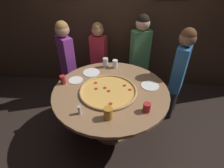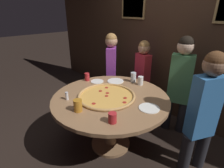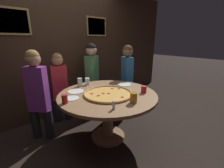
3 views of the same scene
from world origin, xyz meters
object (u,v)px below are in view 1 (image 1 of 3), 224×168
at_px(drink_cup_front_edge, 147,107).
at_px(condiment_shaker, 79,110).
at_px(diner_far_right, 179,71).
at_px(giant_pizza, 108,91).
at_px(diner_centre_back, 99,55).
at_px(drink_cup_centre_back, 115,64).
at_px(white_plate_near_front, 150,86).
at_px(drink_cup_near_left, 63,80).
at_px(white_plate_far_back, 91,72).
at_px(drink_cup_far_right, 106,63).
at_px(diner_far_left, 67,59).
at_px(dining_table, 111,99).
at_px(white_plate_beside_cup, 76,80).
at_px(drink_cup_beside_pizza, 108,113).
at_px(diner_side_right, 140,53).

bearing_deg(drink_cup_front_edge, condiment_shaker, -172.70).
bearing_deg(drink_cup_front_edge, diner_far_right, 56.68).
xyz_separation_m(giant_pizza, drink_cup_front_edge, (0.43, -0.30, 0.04)).
bearing_deg(diner_centre_back, drink_cup_front_edge, 133.49).
height_order(drink_cup_centre_back, white_plate_near_front, drink_cup_centre_back).
height_order(drink_cup_near_left, white_plate_far_back, drink_cup_near_left).
bearing_deg(giant_pizza, drink_cup_front_edge, -35.02).
distance_m(drink_cup_far_right, diner_far_left, 0.64).
bearing_deg(dining_table, diner_centre_back, 106.09).
distance_m(white_plate_beside_cup, white_plate_near_front, 0.97).
bearing_deg(giant_pizza, white_plate_beside_cup, 154.99).
xyz_separation_m(dining_table, white_plate_far_back, (-0.30, 0.38, 0.15)).
xyz_separation_m(drink_cup_beside_pizza, white_plate_near_front, (0.47, 0.58, -0.06)).
height_order(giant_pizza, diner_far_right, diner_far_right).
distance_m(dining_table, white_plate_beside_cup, 0.53).
distance_m(drink_cup_beside_pizza, diner_far_right, 1.28).
height_order(dining_table, diner_far_right, diner_far_right).
bearing_deg(white_plate_far_back, drink_cup_beside_pizza, -69.37).
bearing_deg(white_plate_far_back, dining_table, -51.01).
xyz_separation_m(drink_cup_front_edge, white_plate_far_back, (-0.71, 0.72, -0.05)).
xyz_separation_m(drink_cup_centre_back, drink_cup_beside_pizza, (-0.01, -1.01, 0.00)).
relative_size(drink_cup_centre_back, diner_centre_back, 0.10).
distance_m(giant_pizza, drink_cup_front_edge, 0.52).
bearing_deg(diner_side_right, drink_cup_front_edge, 66.88).
bearing_deg(white_plate_near_front, condiment_shaker, -144.72).
bearing_deg(diner_side_right, white_plate_far_back, 15.22).
bearing_deg(drink_cup_front_edge, diner_centre_back, 117.40).
xyz_separation_m(drink_cup_beside_pizza, diner_far_right, (0.90, 0.91, -0.02)).
bearing_deg(diner_centre_back, white_plate_near_front, 147.88).
bearing_deg(giant_pizza, dining_table, 57.47).
xyz_separation_m(drink_cup_far_right, white_plate_far_back, (-0.18, -0.18, -0.07)).
relative_size(drink_cup_centre_back, drink_cup_beside_pizza, 0.93).
relative_size(drink_cup_beside_pizza, diner_far_left, 0.10).
relative_size(dining_table, condiment_shaker, 14.57).
xyz_separation_m(drink_cup_front_edge, diner_far_left, (-1.14, 1.03, -0.02)).
xyz_separation_m(giant_pizza, drink_cup_centre_back, (0.05, 0.59, 0.05)).
bearing_deg(condiment_shaker, white_plate_beside_cup, 107.96).
distance_m(white_plate_near_front, white_plate_far_back, 0.83).
relative_size(giant_pizza, drink_cup_beside_pizza, 5.39).
xyz_separation_m(giant_pizza, white_plate_far_back, (-0.28, 0.42, -0.01)).
height_order(drink_cup_beside_pizza, diner_centre_back, diner_centre_back).
bearing_deg(giant_pizza, drink_cup_near_left, 167.30).
distance_m(white_plate_beside_cup, diner_far_left, 0.59).
distance_m(giant_pizza, diner_centre_back, 1.05).
xyz_separation_m(giant_pizza, diner_centre_back, (-0.26, 1.02, -0.03)).
relative_size(drink_cup_far_right, white_plate_near_front, 0.62).
relative_size(white_plate_beside_cup, condiment_shaker, 1.93).
bearing_deg(white_plate_far_back, white_plate_near_front, -18.15).
bearing_deg(diner_far_left, drink_cup_far_right, -145.54).
xyz_separation_m(drink_cup_centre_back, diner_far_left, (-0.76, 0.15, -0.03)).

